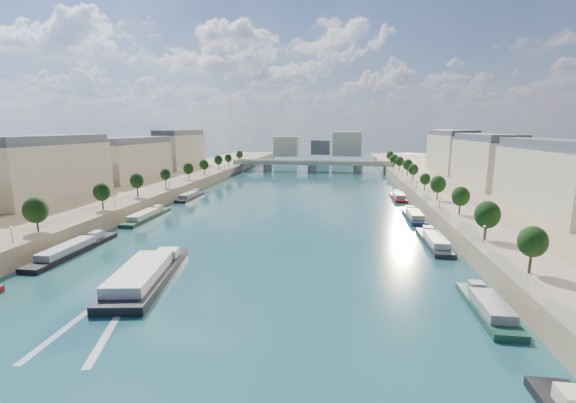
% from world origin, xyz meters
% --- Properties ---
extents(ground, '(700.00, 700.00, 0.00)m').
position_xyz_m(ground, '(0.00, 100.00, 0.00)').
color(ground, '#0C2935').
rests_on(ground, ground).
extents(quay_left, '(44.00, 520.00, 5.00)m').
position_xyz_m(quay_left, '(-72.00, 100.00, 2.50)').
color(quay_left, '#9E8460').
rests_on(quay_left, ground).
extents(quay_right, '(44.00, 520.00, 5.00)m').
position_xyz_m(quay_right, '(72.00, 100.00, 2.50)').
color(quay_right, '#9E8460').
rests_on(quay_right, ground).
extents(pave_left, '(14.00, 520.00, 0.10)m').
position_xyz_m(pave_left, '(-57.00, 100.00, 5.05)').
color(pave_left, gray).
rests_on(pave_left, quay_left).
extents(pave_right, '(14.00, 520.00, 0.10)m').
position_xyz_m(pave_right, '(57.00, 100.00, 5.05)').
color(pave_right, gray).
rests_on(pave_right, quay_right).
extents(trees_left, '(4.80, 268.80, 8.26)m').
position_xyz_m(trees_left, '(-55.00, 102.00, 10.48)').
color(trees_left, '#382B1E').
rests_on(trees_left, ground).
extents(trees_right, '(4.80, 268.80, 8.26)m').
position_xyz_m(trees_right, '(55.00, 110.00, 10.48)').
color(trees_right, '#382B1E').
rests_on(trees_right, ground).
extents(lamps_left, '(0.36, 200.36, 4.28)m').
position_xyz_m(lamps_left, '(-52.50, 90.00, 7.78)').
color(lamps_left, black).
rests_on(lamps_left, ground).
extents(lamps_right, '(0.36, 200.36, 4.28)m').
position_xyz_m(lamps_right, '(52.50, 105.00, 7.78)').
color(lamps_right, black).
rests_on(lamps_right, ground).
extents(buildings_left, '(16.00, 226.00, 23.20)m').
position_xyz_m(buildings_left, '(-85.00, 112.00, 16.45)').
color(buildings_left, '#B7AE8D').
rests_on(buildings_left, ground).
extents(buildings_right, '(16.00, 226.00, 23.20)m').
position_xyz_m(buildings_right, '(85.00, 112.00, 16.45)').
color(buildings_right, '#B7AE8D').
rests_on(buildings_right, ground).
extents(skyline, '(79.00, 42.00, 22.00)m').
position_xyz_m(skyline, '(3.19, 319.52, 14.66)').
color(skyline, '#B7AE8D').
rests_on(skyline, ground).
extents(bridge, '(112.00, 12.00, 8.15)m').
position_xyz_m(bridge, '(0.00, 227.36, 5.08)').
color(bridge, '#C1B79E').
rests_on(bridge, ground).
extents(tour_barge, '(14.18, 33.06, 4.34)m').
position_xyz_m(tour_barge, '(-18.68, 25.77, 1.29)').
color(tour_barge, black).
rests_on(tour_barge, ground).
extents(wake, '(11.73, 26.03, 0.04)m').
position_xyz_m(wake, '(-18.68, 9.27, 0.02)').
color(wake, silver).
rests_on(wake, ground).
extents(moored_barges_left, '(5.00, 165.27, 3.60)m').
position_xyz_m(moored_barges_left, '(-45.50, 41.81, 0.84)').
color(moored_barges_left, '#1A1836').
rests_on(moored_barges_left, ground).
extents(moored_barges_right, '(5.00, 160.69, 3.60)m').
position_xyz_m(moored_barges_right, '(45.50, 55.66, 0.84)').
color(moored_barges_right, black).
rests_on(moored_barges_right, ground).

